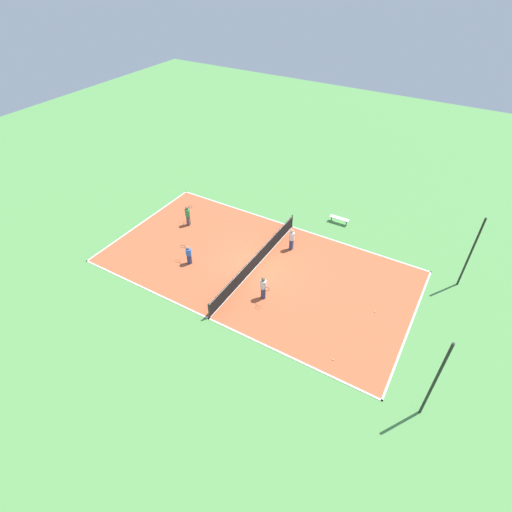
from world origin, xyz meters
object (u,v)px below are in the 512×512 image
Objects in this scene: player_far_green at (188,215)px; tennis_ball_midcourt at (333,360)px; fence_post_back_right at (435,381)px; tennis_net at (256,260)px; player_near_blue at (189,254)px; tennis_ball_near_net at (375,312)px; player_far_white at (292,238)px; player_near_white at (263,286)px; fence_post_back_left at (471,253)px; tennis_ball_far_baseline at (227,220)px; tennis_ball_left_sideline at (269,264)px; bench at (339,219)px.

player_far_green is 15.17m from tennis_ball_midcourt.
tennis_ball_midcourt is 5.14m from fence_post_back_right.
player_near_blue is at bearing -63.83° from tennis_net.
tennis_ball_near_net is (-1.93, 11.95, -0.74)m from player_near_blue.
player_far_green is at bearing -78.68° from player_far_white.
tennis_ball_midcourt is (2.08, 5.33, -0.90)m from player_near_white.
player_near_blue is 0.88× the size of player_far_green.
tennis_ball_near_net is at bearing -36.48° from fence_post_back_left.
fence_post_back_right is (7.77, 10.52, 1.51)m from player_far_white.
fence_post_back_right reaches higher than tennis_ball_far_baseline.
player_near_white is at bearing -167.34° from player_near_blue.
fence_post_back_left reaches higher than player_near_white.
player_far_white is at bearing -78.50° from fence_post_back_left.
player_near_white is 9.43m from player_far_green.
fence_post_back_left is (-4.97, 3.68, 2.42)m from tennis_ball_near_net.
tennis_ball_near_net is at bearing 85.08° from tennis_ball_left_sideline.
tennis_ball_near_net is at bearing 89.89° from tennis_net.
player_far_white is at bearing -112.46° from tennis_ball_near_net.
tennis_net is at bearing -113.01° from fence_post_back_right.
player_near_white is 10.30m from fence_post_back_right.
player_near_blue is 0.28× the size of fence_post_back_right.
tennis_net is at bearing -19.83° from player_far_white.
bench is 0.93× the size of player_far_green.
fence_post_back_left is at bearing 180.00° from fence_post_back_right.
player_near_blue is 20.38× the size of tennis_ball_left_sideline.
tennis_ball_left_sideline is at bearing -114.03° from player_far_green.
player_far_white is 9.40m from tennis_ball_midcourt.
player_near_white is (9.79, -0.95, 0.57)m from bench.
tennis_ball_midcourt and tennis_ball_near_net have the same top height.
tennis_ball_midcourt and tennis_ball_left_sideline have the same top height.
tennis_ball_far_baseline is 18.48m from fence_post_back_right.
fence_post_back_right reaches higher than player_near_white.
fence_post_back_left is at bearing -96.30° from player_far_green.
tennis_ball_far_baseline and tennis_ball_left_sideline have the same top height.
player_near_blue is 0.28× the size of fence_post_back_left.
player_far_green is at bearing -163.09° from player_near_white.
player_far_white is 5.85m from tennis_ball_far_baseline.
tennis_ball_near_net is 1.00× the size of tennis_ball_far_baseline.
tennis_net is 5.79m from tennis_ball_far_baseline.
tennis_ball_near_net and tennis_ball_far_baseline have the same top height.
player_far_green is 23.29× the size of tennis_ball_far_baseline.
tennis_ball_left_sideline is at bearing 61.13° from tennis_ball_far_baseline.
tennis_ball_near_net is at bearing -154.98° from player_near_blue.
player_near_blue is (9.47, -6.75, 0.42)m from bench.
fence_post_back_right is at bearing 25.60° from player_near_white.
bench is 21.67× the size of tennis_ball_far_baseline.
tennis_ball_midcourt is 1.00× the size of tennis_ball_far_baseline.
player_near_white is at bearing -111.29° from tennis_ball_midcourt.
player_far_green is 0.32× the size of fence_post_back_right.
player_near_white reaches higher than tennis_net.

